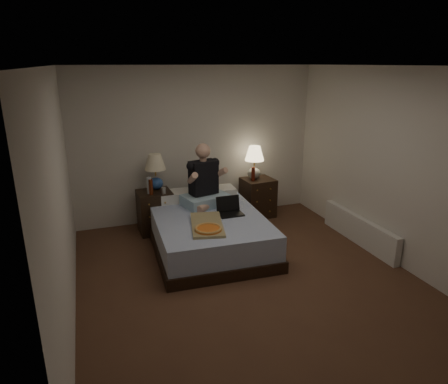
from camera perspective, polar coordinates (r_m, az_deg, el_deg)
name	(u,v)px	position (r m, az deg, el deg)	size (l,w,h in m)	color
floor	(248,279)	(5.02, 3.48, -12.32)	(4.00, 4.50, 0.00)	brown
ceiling	(253,66)	(4.33, 4.13, 17.56)	(4.00, 4.50, 0.00)	white
wall_back	(197,145)	(6.59, -3.92, 6.74)	(4.00, 2.50, 0.00)	silver
wall_front	(391,278)	(2.75, 22.74, -11.26)	(4.00, 2.50, 0.00)	silver
wall_left	(61,201)	(4.19, -22.29, -1.17)	(4.50, 2.50, 0.00)	silver
wall_right	(393,167)	(5.59, 23.05, 3.31)	(4.50, 2.50, 0.00)	silver
bed	(209,232)	(5.68, -2.21, -5.72)	(1.48, 1.97, 0.49)	#556EAA
nightstand_left	(155,212)	(6.29, -9.81, -2.78)	(0.50, 0.45, 0.66)	black
nightstand_right	(258,197)	(6.86, 4.84, -0.79)	(0.51, 0.46, 0.66)	black
lamp_left	(155,172)	(6.21, -9.76, 2.85)	(0.32, 0.32, 0.56)	#294E97
lamp_right	(254,163)	(6.70, 4.35, 4.21)	(0.32, 0.32, 0.56)	gray
water_bottle	(149,186)	(6.07, -10.63, 0.92)	(0.07, 0.07, 0.25)	silver
soda_can	(164,190)	(6.04, -8.62, 0.21)	(0.07, 0.07, 0.10)	beige
beer_bottle_left	(151,187)	(6.02, -10.40, 0.70)	(0.06, 0.06, 0.23)	#501D0B
beer_bottle_right	(253,174)	(6.63, 4.18, 2.58)	(0.06, 0.06, 0.23)	#58180C
person	(205,175)	(5.86, -2.72, 2.40)	(0.66, 0.52, 0.93)	black
laptop	(231,207)	(5.58, 0.97, -2.13)	(0.34, 0.28, 0.24)	black
pizza_box	(208,229)	(5.04, -2.26, -5.37)	(0.40, 0.76, 0.08)	#9D8D5E
radiator	(359,230)	(6.18, 18.73, -5.17)	(0.10, 1.60, 0.40)	silver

